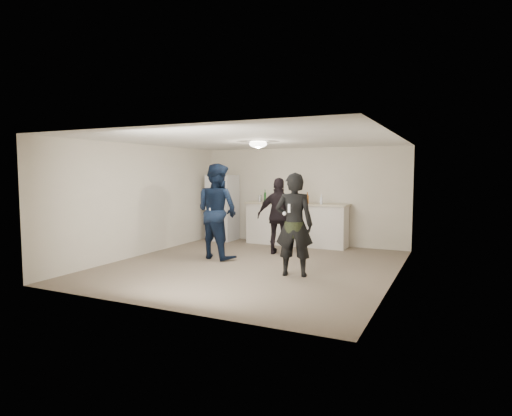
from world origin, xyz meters
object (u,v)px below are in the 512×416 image
at_px(counter, 296,225).
at_px(woman, 294,225).
at_px(shaker, 260,199).
at_px(man, 217,211).
at_px(spectator, 279,216).
at_px(fridge, 223,208).

distance_m(counter, woman, 3.30).
distance_m(shaker, woman, 3.76).
relative_size(man, spectator, 1.18).
bearing_deg(spectator, man, 30.48).
distance_m(shaker, man, 2.32).
height_order(counter, fridge, fridge).
bearing_deg(spectator, woman, 105.88).
height_order(shaker, woman, woman).
bearing_deg(fridge, man, -62.79).
relative_size(shaker, man, 0.08).
xyz_separation_m(shaker, spectator, (1.09, -1.30, -0.30)).
bearing_deg(woman, shaker, -68.14).
bearing_deg(shaker, man, -88.93).
bearing_deg(fridge, woman, -43.16).
height_order(woman, spectator, woman).
relative_size(fridge, woman, 0.96).
bearing_deg(woman, spectator, -72.84).
relative_size(counter, fridge, 1.44).
height_order(fridge, shaker, fridge).
height_order(fridge, man, man).
bearing_deg(woman, man, -33.14).
bearing_deg(shaker, fridge, -175.68).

